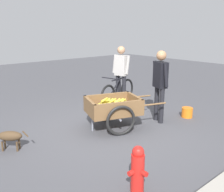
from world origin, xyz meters
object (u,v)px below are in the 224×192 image
(fruit_cart, at_px, (113,109))
(cyclist_person, at_px, (121,69))
(bicycle, at_px, (118,92))
(dog, at_px, (8,136))
(vendor_person, at_px, (160,80))
(plastic_bucket, at_px, (187,112))
(fire_hydrant, at_px, (138,170))

(fruit_cart, relative_size, cyclist_person, 1.10)
(bicycle, xyz_separation_m, dog, (3.44, 0.88, -0.08))
(vendor_person, distance_m, dog, 3.38)
(vendor_person, xyz_separation_m, bicycle, (-0.23, -1.69, -0.64))
(cyclist_person, distance_m, plastic_bucket, 2.22)
(dog, xyz_separation_m, fire_hydrant, (-0.87, 2.37, 0.06))
(cyclist_person, height_order, fire_hydrant, cyclist_person)
(bicycle, relative_size, cyclist_person, 0.98)
(bicycle, height_order, dog, bicycle)
(cyclist_person, bearing_deg, bicycle, 14.72)
(vendor_person, height_order, cyclist_person, vendor_person)
(vendor_person, bearing_deg, dog, -14.16)
(fruit_cart, distance_m, dog, 2.17)
(vendor_person, relative_size, cyclist_person, 1.01)
(fruit_cart, distance_m, bicycle, 1.86)
(dog, bearing_deg, fire_hydrant, 110.16)
(fruit_cart, height_order, fire_hydrant, fruit_cart)
(bicycle, relative_size, plastic_bucket, 6.10)
(dog, bearing_deg, bicycle, -165.60)
(fruit_cart, relative_size, fire_hydrant, 2.70)
(dog, distance_m, fire_hydrant, 2.52)
(cyclist_person, xyz_separation_m, fire_hydrant, (2.72, 3.29, -0.66))
(bicycle, distance_m, plastic_bucket, 2.05)
(plastic_bucket, bearing_deg, fire_hydrant, 22.51)
(vendor_person, bearing_deg, bicycle, -97.88)
(cyclist_person, bearing_deg, dog, 14.41)
(vendor_person, bearing_deg, fruit_cart, -19.48)
(cyclist_person, height_order, dog, cyclist_person)
(fruit_cart, distance_m, vendor_person, 1.28)
(fruit_cart, bearing_deg, dog, -11.34)
(vendor_person, xyz_separation_m, cyclist_person, (-0.38, -1.73, -0.01))
(fruit_cart, height_order, bicycle, bicycle)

